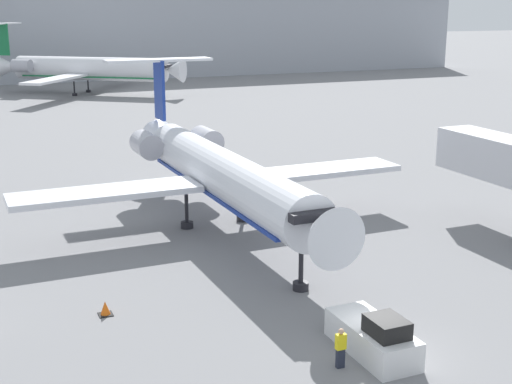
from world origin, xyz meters
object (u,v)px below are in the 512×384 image
(pushback_tug, at_px, (373,337))
(worker_near_tug, at_px, (341,347))
(traffic_cone_left, at_px, (105,308))
(airplane_parked_far_left, at_px, (85,69))
(airplane_main, at_px, (219,171))

(pushback_tug, relative_size, worker_near_tug, 2.79)
(traffic_cone_left, relative_size, airplane_parked_far_left, 0.02)
(worker_near_tug, bearing_deg, airplane_main, 83.77)
(traffic_cone_left, bearing_deg, worker_near_tug, -49.11)
(pushback_tug, relative_size, traffic_cone_left, 6.92)
(airplane_main, distance_m, worker_near_tug, 19.12)
(pushback_tug, xyz_separation_m, worker_near_tug, (-1.80, -0.52, 0.13))
(airplane_main, distance_m, pushback_tug, 18.52)
(worker_near_tug, bearing_deg, traffic_cone_left, 130.89)
(airplane_main, xyz_separation_m, worker_near_tug, (-2.05, -18.80, -2.82))
(worker_near_tug, height_order, airplane_parked_far_left, airplane_parked_far_left)
(airplane_main, height_order, worker_near_tug, airplane_main)
(traffic_cone_left, bearing_deg, airplane_main, 47.59)
(airplane_main, distance_m, airplane_parked_far_left, 74.38)
(pushback_tug, relative_size, airplane_parked_far_left, 0.16)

